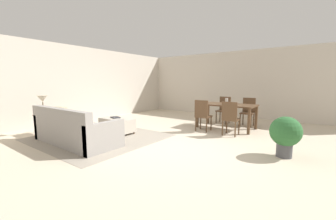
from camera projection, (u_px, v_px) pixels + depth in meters
ground_plane at (174, 146)px, 4.69m from camera, size 10.80×10.80×0.00m
wall_back at (244, 84)px, 8.50m from camera, size 9.00×0.12×2.70m
wall_left at (80, 84)px, 7.56m from camera, size 0.12×11.00×2.70m
area_rug at (99, 137)px, 5.44m from camera, size 3.00×2.80×0.01m
couch at (75, 131)px, 4.88m from camera, size 2.29×0.94×0.86m
ottoman_table at (117, 125)px, 5.88m from camera, size 1.04×0.49×0.42m
side_table at (44, 119)px, 5.67m from camera, size 0.40×0.40×0.55m
table_lamp at (42, 100)px, 5.60m from camera, size 0.26×0.26×0.52m
dining_table at (226, 107)px, 6.43m from camera, size 1.71×0.90×0.76m
dining_chair_near_left at (202, 114)px, 6.03m from camera, size 0.42×0.42×0.92m
dining_chair_near_right at (230, 117)px, 5.54m from camera, size 0.42×0.42×0.92m
dining_chair_far_left at (224, 108)px, 7.35m from camera, size 0.40×0.40×0.92m
dining_chair_far_right at (248, 110)px, 6.82m from camera, size 0.41×0.41×0.92m
vase_centerpiece at (227, 101)px, 6.41m from camera, size 0.09×0.09×0.18m
book_on_ottoman at (115, 117)px, 5.93m from camera, size 0.30×0.26×0.03m
potted_plant at (285, 133)px, 3.94m from camera, size 0.57×0.57×0.79m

